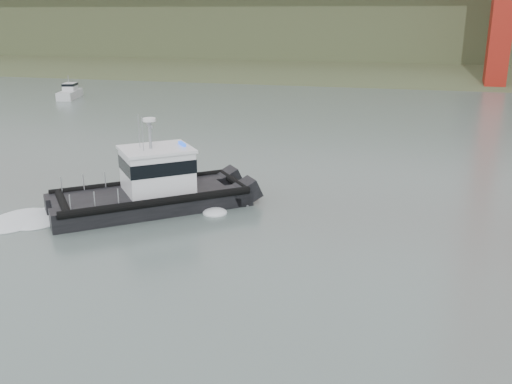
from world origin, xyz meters
TOP-DOWN VIEW (x-y plane):
  - ground at (0.00, 0.00)m, footprint 400.00×400.00m
  - headlands at (0.00, 125.50)m, footprint 500.00×105.36m
  - patrol_boat at (-8.59, 11.38)m, footprint 11.43×10.41m
  - motorboat at (-38.27, 50.20)m, footprint 3.28×5.96m

SIDE VIEW (x-z plane):
  - ground at x=0.00m, z-range 0.00..0.00m
  - motorboat at x=-38.27m, z-range -0.78..2.34m
  - patrol_boat at x=-8.59m, z-range -1.38..4.15m
  - headlands at x=0.00m, z-range -6.52..20.61m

